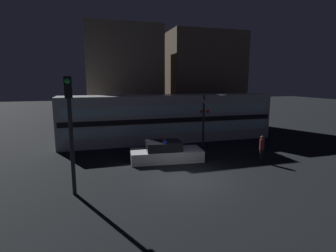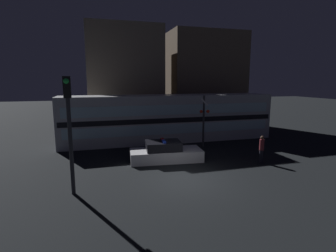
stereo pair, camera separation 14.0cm
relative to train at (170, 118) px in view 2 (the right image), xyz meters
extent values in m
plane|color=black|center=(-1.74, -8.87, -1.92)|extent=(120.00, 120.00, 0.00)
cube|color=#B7BABF|center=(0.00, 0.01, 0.00)|extent=(17.63, 2.80, 3.85)
cube|color=black|center=(0.00, -1.40, 0.00)|extent=(17.27, 0.03, 0.38)
cube|color=silver|center=(0.00, -1.40, -0.69)|extent=(16.75, 0.02, 0.77)
cube|color=silver|center=(0.00, -1.40, 0.85)|extent=(16.75, 0.02, 0.77)
cube|color=silver|center=(-1.82, -5.43, -1.57)|extent=(4.65, 2.26, 0.71)
cube|color=black|center=(-2.00, -5.42, -0.94)|extent=(2.31, 1.80, 0.54)
cube|color=blue|center=(-2.03, -5.69, -0.61)|extent=(0.25, 0.56, 0.12)
cube|color=red|center=(-1.98, -5.15, -0.61)|extent=(0.25, 0.56, 0.12)
cylinder|color=black|center=(3.70, -7.48, -1.52)|extent=(0.24, 0.24, 0.80)
cylinder|color=maroon|center=(3.70, -7.48, -0.78)|extent=(0.28, 0.28, 0.67)
sphere|color=brown|center=(3.70, -7.48, -0.34)|extent=(0.22, 0.22, 0.22)
cylinder|color=#2D2D33|center=(1.89, -2.73, 0.03)|extent=(0.15, 0.15, 3.91)
sphere|color=red|center=(1.62, -2.88, 0.81)|extent=(0.25, 0.25, 0.25)
sphere|color=red|center=(2.16, -2.88, 0.81)|extent=(0.25, 0.25, 0.25)
cube|color=white|center=(1.89, -2.83, 1.51)|extent=(0.58, 0.03, 0.58)
cylinder|color=#2D2D33|center=(-7.14, -9.10, 0.22)|extent=(0.18, 0.18, 4.29)
cube|color=black|center=(-7.14, -9.10, 2.81)|extent=(0.30, 0.30, 0.90)
sphere|color=green|center=(-7.14, -9.30, 3.07)|extent=(0.23, 0.23, 0.23)
cube|color=#726656|center=(-2.97, 6.31, 3.21)|extent=(7.19, 5.56, 10.26)
cube|color=brown|center=(6.04, 6.50, 3.18)|extent=(8.12, 4.79, 10.21)
camera|label=1|loc=(-6.25, -20.84, 3.07)|focal=28.00mm
camera|label=2|loc=(-6.12, -20.88, 3.07)|focal=28.00mm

